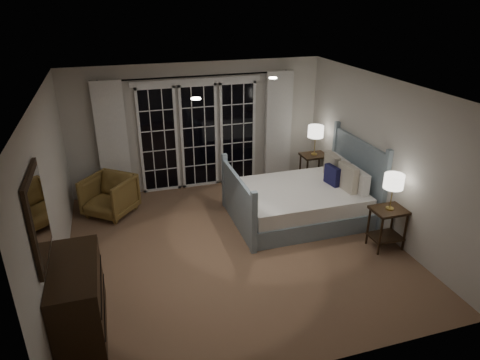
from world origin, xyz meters
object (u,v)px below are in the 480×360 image
object	(u,v)px
nightstand_left	(387,222)
nightstand_right	(313,165)
lamp_right	(316,132)
dresser	(78,298)
bed	(302,200)
armchair	(110,196)
lamp_left	(394,182)

from	to	relation	value
nightstand_left	nightstand_right	bearing A→B (deg)	90.65
nightstand_left	lamp_right	world-z (taller)	lamp_right
nightstand_right	dresser	bearing A→B (deg)	-146.06
bed	nightstand_right	size ratio (longest dim) A/B	3.46
armchair	bed	bearing A→B (deg)	19.78
lamp_left	armchair	bearing A→B (deg)	149.39
lamp_left	armchair	distance (m)	4.79
dresser	armchair	bearing A→B (deg)	81.90
bed	nightstand_right	world-z (taller)	bed
lamp_right	dresser	bearing A→B (deg)	-146.06
lamp_left	dresser	bearing A→B (deg)	-173.76
bed	lamp_left	xyz separation A→B (m)	(0.84, -1.28, 0.79)
bed	lamp_right	world-z (taller)	bed
nightstand_left	lamp_right	distance (m)	2.60
nightstand_left	bed	bearing A→B (deg)	123.21
nightstand_left	armchair	world-z (taller)	armchair
nightstand_right	lamp_right	xyz separation A→B (m)	(0.00, 0.00, 0.71)
armchair	dresser	distance (m)	2.93
bed	lamp_right	distance (m)	1.68
nightstand_left	lamp_left	xyz separation A→B (m)	(0.00, -0.00, 0.68)
nightstand_right	dresser	world-z (taller)	dresser
lamp_left	lamp_right	size ratio (longest dim) A/B	0.94
nightstand_right	lamp_right	bearing A→B (deg)	26.57
bed	nightstand_left	distance (m)	1.54
armchair	nightstand_right	bearing A→B (deg)	40.38
dresser	nightstand_right	bearing A→B (deg)	33.94
nightstand_right	dresser	size ratio (longest dim) A/B	0.53
nightstand_right	armchair	xyz separation A→B (m)	(-4.04, -0.10, -0.08)
lamp_left	armchair	xyz separation A→B (m)	(-4.07, 2.41, -0.76)
nightstand_right	dresser	distance (m)	5.37
nightstand_left	dresser	xyz separation A→B (m)	(-4.48, -0.49, 0.01)
lamp_left	lamp_right	world-z (taller)	lamp_right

